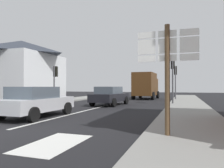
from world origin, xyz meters
name	(u,v)px	position (x,y,z in m)	size (l,w,h in m)	color
ground_plane	(107,105)	(0.00, 10.00, 0.00)	(80.00, 80.00, 0.00)	black
sidewalk_right	(188,110)	(5.96, 8.00, 0.07)	(2.78, 44.00, 0.14)	gray
sidewalk_left	(27,104)	(-5.96, 8.00, 0.07)	(2.78, 44.00, 0.14)	gray
lane_centre_stripe	(85,111)	(0.00, 6.00, 0.01)	(0.16, 12.00, 0.01)	silver
lane_turn_arrow	(55,143)	(2.51, -1.00, 0.01)	(1.20, 2.20, 0.01)	silver
clapboard_house_left	(22,69)	(-12.81, 15.17, 3.54)	(7.95, 9.31, 7.00)	silver
sedan_near	(36,101)	(-1.08, 2.85, 0.76)	(1.97, 4.20, 1.47)	#B7BABF
sedan_far	(110,96)	(0.13, 10.24, 0.76)	(2.23, 4.33, 1.47)	black
delivery_truck	(146,85)	(1.44, 19.42, 1.65)	(2.66, 5.09, 3.05)	#4C2D14
route_sign_post	(167,68)	(5.26, 0.31, 2.00)	(1.66, 0.14, 3.20)	brown
traffic_light_far_right	(175,75)	(4.86, 17.94, 2.70)	(0.30, 0.49, 3.64)	#47474C
traffic_light_near_left	(55,76)	(-4.86, 10.21, 2.39)	(0.30, 0.49, 3.23)	#47474C
traffic_light_near_right	(173,70)	(4.86, 11.97, 2.81)	(0.30, 0.49, 3.79)	#47474C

